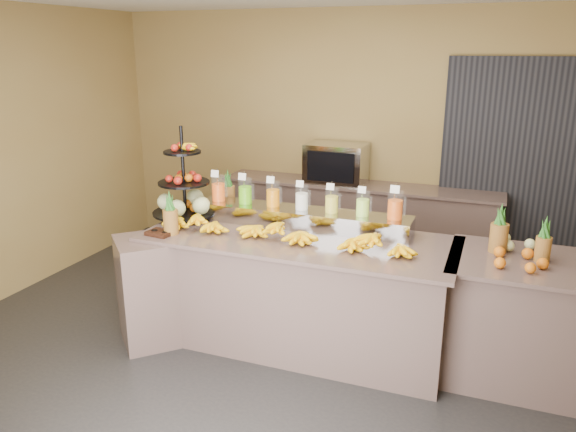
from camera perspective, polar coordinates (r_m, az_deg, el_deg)
The scene contains 20 objects.
ground at distance 4.62m, azimuth -0.32°, elevation -14.31°, with size 6.00×6.00×0.00m, color black.
room_envelope at distance 4.67m, azimuth 5.38°, elevation 10.46°, with size 6.04×5.02×2.82m.
buffet_counter at distance 4.65m, azimuth -0.50°, elevation -7.58°, with size 2.75×1.25×0.93m.
right_counter at distance 4.52m, azimuth 22.50°, elevation -9.70°, with size 1.08×0.88×0.93m.
back_ledge at distance 6.40m, azimuth 6.99°, elevation -0.76°, with size 3.10×0.55×0.93m.
pitcher_tray at distance 4.73m, azimuth 1.40°, elevation -0.18°, with size 1.85×0.30×0.15m, color gray.
juice_pitcher_orange_a at distance 4.99m, azimuth -7.07°, elevation 2.68°, with size 0.12×0.13×0.30m.
juice_pitcher_green at distance 4.87m, azimuth -4.36°, elevation 2.40°, with size 0.12×0.12×0.29m.
juice_pitcher_orange_b at distance 4.77m, azimuth -1.53°, elevation 2.10°, with size 0.12×0.12×0.28m.
juice_pitcher_milk at distance 4.68m, azimuth 1.41°, elevation 1.75°, with size 0.11×0.12×0.27m.
juice_pitcher_lemon at distance 4.61m, azimuth 4.46°, elevation 1.44°, with size 0.11×0.11×0.27m.
juice_pitcher_lime at distance 4.54m, azimuth 7.60°, elevation 1.11°, with size 0.11×0.11×0.26m.
juice_pitcher_orange_c at distance 4.49m, azimuth 10.83°, elevation 0.92°, with size 0.12×0.13×0.30m.
banana_heap at distance 4.42m, azimuth -0.76°, elevation -1.45°, with size 2.17×0.20×0.18m.
fruit_stand at distance 5.02m, azimuth -10.12°, elevation 2.14°, with size 0.58×0.58×0.81m.
condiment_caddy at distance 4.65m, azimuth -12.88°, elevation -1.69°, with size 0.20×0.15×0.03m, color black.
pineapple_left_a at distance 4.62m, azimuth -11.84°, elevation -0.23°, with size 0.12×0.12×0.36m.
pineapple_left_b at distance 5.21m, azimuth -6.09°, elevation 2.12°, with size 0.12×0.12×0.39m.
right_fruit_pile at distance 4.30m, azimuth 22.24°, elevation -3.33°, with size 0.41×0.39×0.22m.
oven_warmer at distance 6.29m, azimuth 4.95°, elevation 5.40°, with size 0.65×0.46×0.43m, color gray.
Camera 1 is at (1.44, -3.68, 2.39)m, focal length 35.00 mm.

